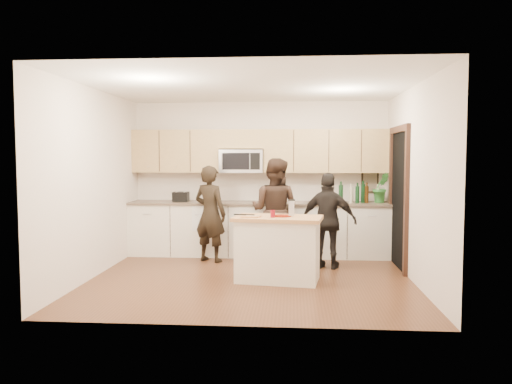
# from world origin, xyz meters

# --- Properties ---
(floor) EXTENTS (4.50, 4.50, 0.00)m
(floor) POSITION_xyz_m (0.00, 0.00, 0.00)
(floor) COLOR #532F1C
(floor) RESTS_ON ground
(room_shell) EXTENTS (4.52, 4.02, 2.71)m
(room_shell) POSITION_xyz_m (0.00, 0.00, 1.73)
(room_shell) COLOR beige
(room_shell) RESTS_ON ground
(back_cabinetry) EXTENTS (4.50, 0.66, 0.94)m
(back_cabinetry) POSITION_xyz_m (0.00, 1.69, 0.47)
(back_cabinetry) COLOR silver
(back_cabinetry) RESTS_ON ground
(upper_cabinetry) EXTENTS (4.50, 0.33, 0.75)m
(upper_cabinetry) POSITION_xyz_m (0.03, 1.83, 1.84)
(upper_cabinetry) COLOR tan
(upper_cabinetry) RESTS_ON ground
(microwave) EXTENTS (0.76, 0.41, 0.40)m
(microwave) POSITION_xyz_m (-0.31, 1.80, 1.65)
(microwave) COLOR silver
(microwave) RESTS_ON ground
(doorway) EXTENTS (0.06, 1.25, 2.20)m
(doorway) POSITION_xyz_m (2.23, 0.90, 1.16)
(doorway) COLOR black
(doorway) RESTS_ON ground
(framed_picture) EXTENTS (0.30, 0.03, 0.38)m
(framed_picture) POSITION_xyz_m (1.95, 1.98, 1.28)
(framed_picture) COLOR black
(framed_picture) RESTS_ON ground
(dish_towel) EXTENTS (0.34, 0.60, 0.48)m
(dish_towel) POSITION_xyz_m (-0.95, 1.50, 0.80)
(dish_towel) COLOR white
(dish_towel) RESTS_ON ground
(island) EXTENTS (1.29, 0.86, 0.90)m
(island) POSITION_xyz_m (0.39, -0.08, 0.45)
(island) COLOR silver
(island) RESTS_ON ground
(red_plate) EXTENTS (0.26, 0.26, 0.02)m
(red_plate) POSITION_xyz_m (0.44, -0.07, 0.91)
(red_plate) COLOR maroon
(red_plate) RESTS_ON island
(box_grater) EXTENTS (0.09, 0.05, 0.23)m
(box_grater) POSITION_xyz_m (0.57, -0.10, 1.03)
(box_grater) COLOR silver
(box_grater) RESTS_ON red_plate
(drink_glass) EXTENTS (0.07, 0.07, 0.10)m
(drink_glass) POSITION_xyz_m (0.32, -0.19, 0.95)
(drink_glass) COLOR maroon
(drink_glass) RESTS_ON island
(cutting_board) EXTENTS (0.27, 0.24, 0.02)m
(cutting_board) POSITION_xyz_m (0.02, -0.19, 0.91)
(cutting_board) COLOR tan
(cutting_board) RESTS_ON island
(tongs) EXTENTS (0.29, 0.07, 0.02)m
(tongs) POSITION_xyz_m (-0.08, -0.14, 0.93)
(tongs) COLOR black
(tongs) RESTS_ON cutting_board
(knife) EXTENTS (0.20, 0.05, 0.01)m
(knife) POSITION_xyz_m (0.05, -0.18, 0.92)
(knife) COLOR silver
(knife) RESTS_ON cutting_board
(toaster) EXTENTS (0.27, 0.22, 0.17)m
(toaster) POSITION_xyz_m (-1.37, 1.67, 1.03)
(toaster) COLOR black
(toaster) RESTS_ON back_cabinetry
(bottle_cluster) EXTENTS (0.71, 0.22, 0.38)m
(bottle_cluster) POSITION_xyz_m (1.72, 1.67, 1.11)
(bottle_cluster) COLOR black
(bottle_cluster) RESTS_ON back_cabinetry
(orchid) EXTENTS (0.35, 0.31, 0.53)m
(orchid) POSITION_xyz_m (2.10, 1.72, 1.20)
(orchid) COLOR #327F33
(orchid) RESTS_ON back_cabinetry
(woman_left) EXTENTS (0.68, 0.59, 1.58)m
(woman_left) POSITION_xyz_m (-0.76, 1.13, 0.79)
(woman_left) COLOR black
(woman_left) RESTS_ON ground
(woman_center) EXTENTS (1.00, 0.89, 1.70)m
(woman_center) POSITION_xyz_m (0.30, 1.13, 0.85)
(woman_center) COLOR black
(woman_center) RESTS_ON ground
(woman_right) EXTENTS (0.94, 0.59, 1.48)m
(woman_right) POSITION_xyz_m (1.14, 0.75, 0.74)
(woman_right) COLOR black
(woman_right) RESTS_ON ground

